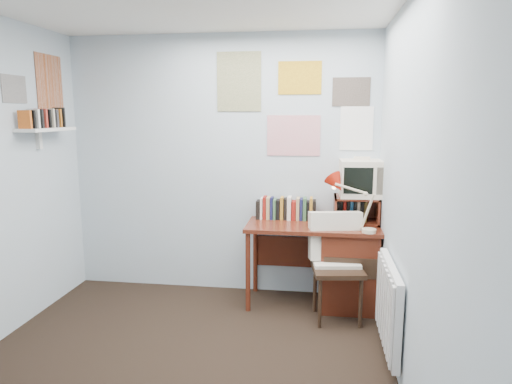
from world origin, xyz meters
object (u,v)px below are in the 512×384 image
at_px(radiator, 389,305).
at_px(wall_shelf, 47,129).
at_px(crt_tv, 361,176).
at_px(desk_lamp, 370,207).
at_px(tv_riser, 356,210).
at_px(desk_chair, 338,270).
at_px(desk, 342,263).

relative_size(radiator, wall_shelf, 1.29).
distance_m(crt_tv, radiator, 1.32).
distance_m(radiator, wall_shelf, 3.15).
xyz_separation_m(crt_tv, radiator, (0.13, -1.06, -0.77)).
relative_size(desk_lamp, tv_riser, 1.09).
height_order(tv_riser, crt_tv, crt_tv).
xyz_separation_m(desk_chair, radiator, (0.34, -0.62, -0.02)).
distance_m(desk_chair, crt_tv, 0.89).
distance_m(desk, crt_tv, 0.81).
xyz_separation_m(desk_chair, wall_shelf, (-2.52, -0.07, 1.18)).
relative_size(desk, crt_tv, 3.13).
distance_m(desk_chair, tv_riser, 0.63).
bearing_deg(desk, desk_lamp, -46.80).
bearing_deg(desk_lamp, wall_shelf, 165.23).
height_order(crt_tv, wall_shelf, wall_shelf).
bearing_deg(desk_chair, crt_tv, 56.74).
bearing_deg(wall_shelf, desk_lamp, 3.30).
xyz_separation_m(desk, radiator, (0.29, -0.93, 0.01)).
height_order(desk_chair, crt_tv, crt_tv).
height_order(desk, crt_tv, crt_tv).
bearing_deg(tv_riser, radiator, -80.72).
bearing_deg(tv_riser, crt_tv, 28.45).
relative_size(desk_chair, crt_tv, 2.32).
relative_size(desk, desk_lamp, 2.75).
relative_size(desk, radiator, 1.50).
xyz_separation_m(desk_lamp, wall_shelf, (-2.78, -0.16, 0.64)).
bearing_deg(desk_lamp, desk_chair, -179.63).
relative_size(desk, desk_chair, 1.35).
xyz_separation_m(radiator, wall_shelf, (-2.86, 0.55, 1.20)).
height_order(desk, tv_riser, tv_riser).
relative_size(desk_chair, radiator, 1.11).
bearing_deg(desk, crt_tv, 39.99).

